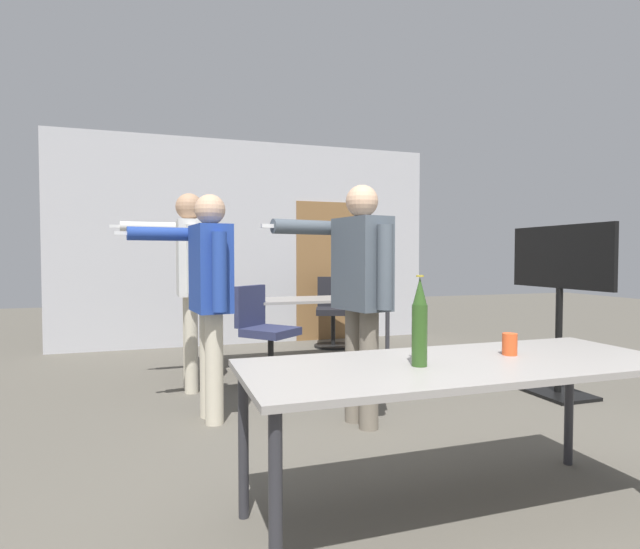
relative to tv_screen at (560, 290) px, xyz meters
name	(u,v)px	position (x,y,z in m)	size (l,w,h in m)	color
back_wall	(254,244)	(-2.09, 3.53, 0.48)	(5.34, 0.12, 2.87)	#BCBCC1
conference_table_near	(462,375)	(-2.05, -1.55, -0.26)	(2.07, 0.79, 0.75)	gray
conference_table_far	(289,304)	(-1.96, 2.00, -0.26)	(2.33, 0.69, 0.75)	gray
tv_screen	(560,290)	(0.00, 0.00, 0.00)	(0.44, 1.14, 1.52)	black
person_center_tall	(188,270)	(-3.14, 1.18, 0.18)	(0.82, 0.58, 1.82)	beige
person_near_casual	(360,281)	(-2.00, -0.18, 0.12)	(0.89, 0.66, 1.77)	slate
person_right_polo	(209,285)	(-3.04, 0.27, 0.08)	(0.84, 0.64, 1.71)	beige
office_chair_far_right	(265,335)	(-2.38, 1.41, -0.50)	(0.68, 0.69, 0.94)	black
office_chair_far_left	(333,313)	(-1.10, 2.93, -0.49)	(0.59, 0.64, 0.95)	black
beer_bottle	(420,323)	(-2.29, -1.57, 0.00)	(0.07, 0.07, 0.41)	#2D511E
drink_cup	(510,344)	(-1.74, -1.49, -0.14)	(0.07, 0.07, 0.11)	#E05123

